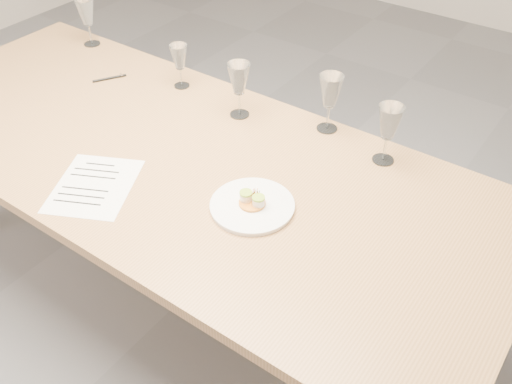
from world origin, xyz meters
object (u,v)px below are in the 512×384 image
Objects in this scene: ballpoint_pen at (110,78)px; wine_glass_4 at (389,124)px; wine_glass_3 at (330,92)px; dining_table at (174,167)px; dinner_plate at (252,205)px; recipe_sheet at (94,186)px; wine_glass_2 at (239,80)px; wine_glass_0 at (86,13)px; wine_glass_1 at (179,58)px.

wine_glass_4 is at bearing -52.32° from ballpoint_pen.
wine_glass_3 reaches higher than ballpoint_pen.
dining_table is 9.18× the size of dinner_plate.
recipe_sheet is 1.82× the size of wine_glass_2.
dinner_plate is 0.53m from wine_glass_4.
dining_table is 11.39× the size of wine_glass_0.
wine_glass_3 reaches higher than dinner_plate.
wine_glass_0 is 0.60m from wine_glass_1.
ballpoint_pen is 0.71× the size of wine_glass_1.
dinner_plate is 1.24× the size of wine_glass_4.
ballpoint_pen reaches higher than dining_table.
ballpoint_pen is 0.58× the size of wine_glass_3.
recipe_sheet is 0.71m from ballpoint_pen.
recipe_sheet is 0.98m from wine_glass_4.
wine_glass_3 reaches higher than wine_glass_4.
wine_glass_1 is 0.83× the size of wine_glass_3.
wine_glass_0 is 1.00× the size of wine_glass_4.
dinner_plate is 0.56m from wine_glass_2.
dining_table is 0.31m from recipe_sheet.
wine_glass_2 is 0.34m from wine_glass_3.
dining_table is 0.61m from wine_glass_3.
wine_glass_1 is (-0.28, 0.37, 0.19)m from dining_table.
wine_glass_1 reaches higher than recipe_sheet.
recipe_sheet is 1.78× the size of wine_glass_3.
wine_glass_0 is 1.18× the size of wine_glass_1.
ballpoint_pen is at bearing -155.07° from wine_glass_1.
wine_glass_4 is at bearing 31.54° from dining_table.
wine_glass_2 is at bearing -161.10° from wine_glass_3.
ballpoint_pen reaches higher than recipe_sheet.
wine_glass_2 reaches higher than dining_table.
wine_glass_3 is at bearing 32.14° from recipe_sheet.
recipe_sheet is (-0.08, -0.29, 0.07)m from dining_table.
recipe_sheet is 1.08m from wine_glass_0.
dinner_plate is at bearing -21.39° from wine_glass_0.
wine_glass_2 is at bearing -6.78° from wine_glass_1.
wine_glass_1 is at bearing -5.16° from wine_glass_0.
ballpoint_pen is at bearing 157.22° from dining_table.
wine_glass_0 is (-0.31, 0.19, 0.14)m from ballpoint_pen.
dining_table is at bearing -98.31° from wine_glass_2.
wine_glass_2 is (0.33, -0.04, 0.02)m from wine_glass_1.
recipe_sheet is at bearing -106.59° from ballpoint_pen.
wine_glass_4 is (0.57, 0.05, -0.00)m from wine_glass_2.
wine_glass_3 reaches higher than wine_glass_0.
wine_glass_2 is 0.57m from wine_glass_4.
wine_glass_3 is 0.26m from wine_glass_4.
recipe_sheet is at bearing -105.01° from dining_table.
dinner_plate is at bearing -115.46° from wine_glass_4.
wine_glass_2 reaches higher than dinner_plate.
wine_glass_0 is (-0.87, 0.42, 0.22)m from dining_table.
recipe_sheet is 0.70m from wine_glass_1.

